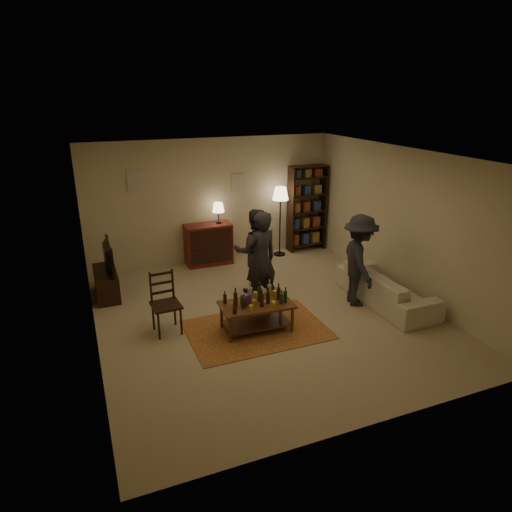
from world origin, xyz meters
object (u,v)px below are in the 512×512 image
sofa (386,288)px  dresser (209,243)px  tv_stand (106,277)px  coffee_table (256,307)px  bookshelf (307,208)px  person_by_sofa (359,261)px  person_right (255,251)px  dining_chair (165,300)px  person_left (261,260)px  floor_lamp (280,198)px

sofa → dresser: bearing=37.5°
sofa → tv_stand: bearing=64.7°
coffee_table → bookshelf: bearing=51.3°
dresser → person_by_sofa: bearing=-57.1°
person_right → coffee_table: bearing=85.1°
dining_chair → tv_stand: (-0.76, 1.71, -0.15)m
coffee_table → dining_chair: (-1.35, 0.54, 0.12)m
person_left → person_right: (0.12, 0.59, -0.06)m
dining_chair → person_by_sofa: size_ratio=0.61×
dresser → bookshelf: size_ratio=0.67×
coffee_table → person_right: (0.53, 1.40, 0.40)m
tv_stand → person_by_sofa: (4.14, -2.01, 0.44)m
person_left → person_by_sofa: person_left is taller
sofa → person_left: size_ratio=1.20×
floor_lamp → sofa: 3.30m
bookshelf → person_right: bookshelf is taller
person_by_sofa → person_left: bearing=86.3°
person_right → floor_lamp: bearing=-111.7°
coffee_table → bookshelf: (2.58, 3.22, 0.62)m
coffee_table → bookshelf: bookshelf is taller
floor_lamp → sofa: size_ratio=0.77×
person_right → person_by_sofa: person_by_sofa is taller
dresser → floor_lamp: size_ratio=0.85×
dining_chair → person_right: (1.88, 0.86, 0.28)m
bookshelf → person_by_sofa: bearing=-100.3°
dresser → person_by_sofa: size_ratio=0.82×
bookshelf → sofa: 3.26m
dresser → coffee_table: bearing=-92.6°
dining_chair → dresser: size_ratio=0.74×
dining_chair → person_by_sofa: person_by_sofa is taller
dresser → dining_chair: bearing=-119.6°
tv_stand → person_left: person_left is taller
tv_stand → dresser: (2.25, 0.91, 0.09)m
coffee_table → sofa: bearing=1.0°
sofa → person_right: size_ratio=1.28×
person_left → person_by_sofa: size_ratio=1.05×
floor_lamp → person_by_sofa: person_by_sofa is taller
bookshelf → person_right: (-2.05, -1.82, -0.22)m
sofa → person_by_sofa: person_by_sofa is taller
tv_stand → person_right: bearing=-17.7°
dresser → person_right: bearing=-77.6°
dresser → bookshelf: (2.44, 0.07, 0.56)m
tv_stand → sofa: bearing=-25.3°
coffee_table → sofa: coffee_table is taller
sofa → person_left: person_left is taller
dining_chair → person_right: bearing=20.9°
dresser → tv_stand: bearing=-157.9°
tv_stand → sofa: (4.64, -2.20, -0.08)m
dresser → person_right: 1.83m
dining_chair → bookshelf: bearing=30.5°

